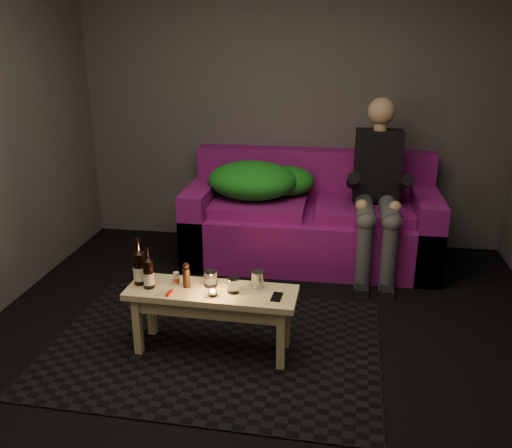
{
  "coord_description": "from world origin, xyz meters",
  "views": [
    {
      "loc": [
        0.44,
        -2.85,
        1.98
      ],
      "look_at": [
        -0.17,
        1.11,
        0.55
      ],
      "focal_mm": 38.0,
      "sensor_mm": 36.0,
      "label": 1
    }
  ],
  "objects_px": {
    "person": "(377,185)",
    "beer_bottle_a": "(139,267)",
    "coffee_table": "(212,301)",
    "sofa": "(311,222)",
    "beer_bottle_b": "(148,273)",
    "steel_cup": "(258,279)"
  },
  "relations": [
    {
      "from": "coffee_table",
      "to": "beer_bottle_a",
      "type": "distance_m",
      "value": 0.51
    },
    {
      "from": "beer_bottle_b",
      "to": "steel_cup",
      "type": "bearing_deg",
      "value": 9.08
    },
    {
      "from": "beer_bottle_a",
      "to": "sofa",
      "type": "bearing_deg",
      "value": 58.82
    },
    {
      "from": "beer_bottle_a",
      "to": "steel_cup",
      "type": "distance_m",
      "value": 0.76
    },
    {
      "from": "beer_bottle_b",
      "to": "person",
      "type": "bearing_deg",
      "value": 45.85
    },
    {
      "from": "sofa",
      "to": "beer_bottle_a",
      "type": "bearing_deg",
      "value": -121.18
    },
    {
      "from": "person",
      "to": "beer_bottle_b",
      "type": "height_order",
      "value": "person"
    },
    {
      "from": "beer_bottle_a",
      "to": "steel_cup",
      "type": "xyz_separation_m",
      "value": [
        0.76,
        0.06,
        -0.06
      ]
    },
    {
      "from": "beer_bottle_a",
      "to": "beer_bottle_b",
      "type": "bearing_deg",
      "value": -30.53
    },
    {
      "from": "beer_bottle_b",
      "to": "steel_cup",
      "type": "xyz_separation_m",
      "value": [
        0.68,
        0.11,
        -0.05
      ]
    },
    {
      "from": "person",
      "to": "beer_bottle_a",
      "type": "xyz_separation_m",
      "value": [
        -1.56,
        -1.48,
        -0.2
      ]
    },
    {
      "from": "coffee_table",
      "to": "sofa",
      "type": "bearing_deg",
      "value": 72.45
    },
    {
      "from": "sofa",
      "to": "beer_bottle_a",
      "type": "height_order",
      "value": "sofa"
    },
    {
      "from": "sofa",
      "to": "coffee_table",
      "type": "bearing_deg",
      "value": -107.55
    },
    {
      "from": "coffee_table",
      "to": "person",
      "type": "bearing_deg",
      "value": 54.07
    },
    {
      "from": "person",
      "to": "beer_bottle_b",
      "type": "relative_size",
      "value": 5.39
    },
    {
      "from": "coffee_table",
      "to": "steel_cup",
      "type": "height_order",
      "value": "steel_cup"
    },
    {
      "from": "coffee_table",
      "to": "beer_bottle_a",
      "type": "bearing_deg",
      "value": 177.94
    },
    {
      "from": "sofa",
      "to": "steel_cup",
      "type": "distance_m",
      "value": 1.63
    },
    {
      "from": "coffee_table",
      "to": "beer_bottle_a",
      "type": "height_order",
      "value": "beer_bottle_a"
    },
    {
      "from": "person",
      "to": "beer_bottle_a",
      "type": "bearing_deg",
      "value": -136.48
    },
    {
      "from": "coffee_table",
      "to": "beer_bottle_a",
      "type": "xyz_separation_m",
      "value": [
        -0.48,
        0.02,
        0.19
      ]
    }
  ]
}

